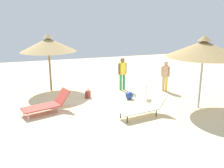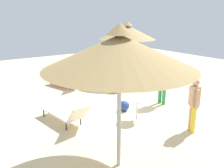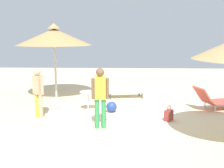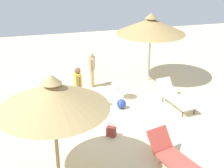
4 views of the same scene
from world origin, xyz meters
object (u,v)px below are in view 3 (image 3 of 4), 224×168
lounge_chair_front (219,100)px  handbag (169,115)px  side_table_round (88,98)px  parasol_umbrella_far_left (54,37)px  beach_ball (112,107)px  lounge_chair_near_right (119,90)px  person_standing_far_right (38,91)px  person_standing_back (100,94)px

lounge_chair_front → handbag: size_ratio=4.12×
handbag → side_table_round: size_ratio=0.71×
parasol_umbrella_far_left → side_table_round: size_ratio=4.47×
handbag → side_table_round: (2.57, -0.96, 0.28)m
side_table_round → beach_ball: 0.86m
lounge_chair_front → lounge_chair_near_right: (3.48, -1.60, -0.01)m
lounge_chair_near_right → person_standing_far_right: bearing=47.4°
person_standing_back → side_table_round: person_standing_back is taller
parasol_umbrella_far_left → person_standing_back: bearing=120.9°
person_standing_far_right → handbag: (-4.02, 0.17, -0.69)m
person_standing_back → person_standing_far_right: (2.00, -0.89, -0.10)m
lounge_chair_near_right → beach_ball: (0.23, 2.04, -0.17)m
lounge_chair_front → beach_ball: lounge_chair_front is taller
parasol_umbrella_far_left → person_standing_far_right: (-0.10, 2.61, -1.62)m
person_standing_back → side_table_round: size_ratio=2.50×
beach_ball → handbag: bearing=154.6°
handbag → lounge_chair_near_right: bearing=-62.0°
parasol_umbrella_far_left → handbag: (-4.12, 2.78, -2.31)m
side_table_round → beach_ball: bearing=171.5°
person_standing_far_right → side_table_round: bearing=-151.6°
lounge_chair_near_right → beach_ball: size_ratio=5.55×
person_standing_back → person_standing_far_right: size_ratio=1.09×
lounge_chair_front → lounge_chair_near_right: bearing=-24.6°
lounge_chair_near_right → handbag: size_ratio=4.16×
lounge_chair_near_right → handbag: lounge_chair_near_right is taller
lounge_chair_front → person_standing_far_right: bearing=10.5°
person_standing_back → side_table_round: bearing=-71.8°
lounge_chair_front → person_standing_far_right: person_standing_far_right is taller
parasol_umbrella_far_left → person_standing_back: parasol_umbrella_far_left is taller
handbag → lounge_chair_front: bearing=-146.6°
person_standing_far_right → beach_ball: (-2.26, -0.66, -0.68)m
parasol_umbrella_far_left → lounge_chair_near_right: size_ratio=1.50×
person_standing_back → beach_ball: 1.76m
side_table_round → beach_ball: size_ratio=1.87×
parasol_umbrella_far_left → person_standing_back: size_ratio=1.79×
person_standing_back → lounge_chair_near_right: bearing=-97.7°
person_standing_far_right → side_table_round: 1.70m
parasol_umbrella_far_left → handbag: size_ratio=6.26×
person_standing_far_right → beach_ball: bearing=-163.6°
person_standing_far_right → lounge_chair_front: bearing=-169.5°
person_standing_back → person_standing_far_right: bearing=-24.0°
parasol_umbrella_far_left → person_standing_back: (-2.10, 3.50, -1.52)m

